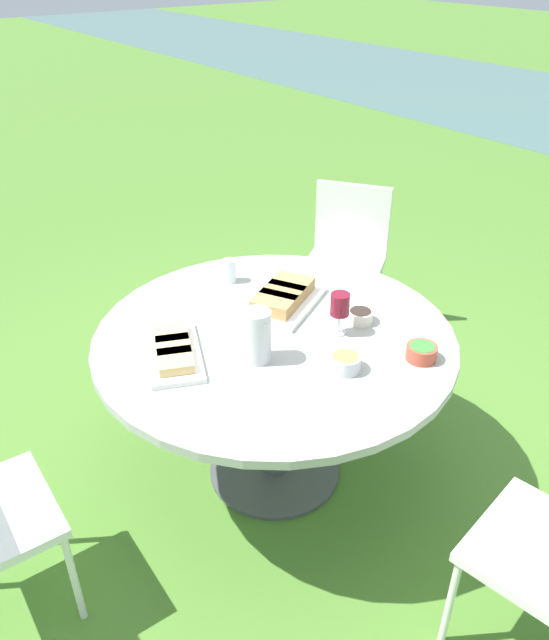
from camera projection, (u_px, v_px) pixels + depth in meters
ground_plane at (274, 470)px, 2.86m from camera, size 40.00×40.00×0.00m
dining_table at (274, 355)px, 2.53m from camera, size 1.43×1.43×0.75m
chair_near_right at (346, 250)px, 3.65m from camera, size 0.60×0.59×0.89m
water_pitcher at (257, 336)px, 2.26m from camera, size 0.11×0.10×0.21m
wine_glass at (340, 306)px, 2.41m from camera, size 0.07×0.07×0.18m
platter_bread_main at (174, 350)px, 2.32m from camera, size 0.44×0.34×0.06m
platter_charcuterie at (283, 297)px, 2.64m from camera, size 0.41×0.46×0.08m
bowl_fries at (345, 362)px, 2.25m from camera, size 0.12×0.12×0.06m
bowl_salad at (422, 352)px, 2.30m from camera, size 0.11×0.11×0.06m
bowl_olives at (360, 316)px, 2.53m from camera, size 0.11×0.11×0.05m
cup_water_near at (229, 271)px, 2.82m from camera, size 0.06×0.06×0.11m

